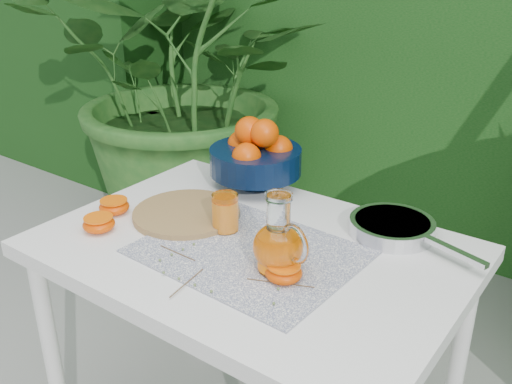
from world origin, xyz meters
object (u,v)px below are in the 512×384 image
Objects in this scene: juice_pitcher at (279,245)px; saute_pan at (393,227)px; cutting_board at (187,214)px; fruit_bowl at (256,155)px; white_table at (251,273)px.

juice_pitcher is 0.34m from saute_pan.
cutting_board is 0.88× the size of fruit_bowl.
cutting_board is 0.36m from juice_pitcher.
juice_pitcher reaches higher than white_table.
saute_pan reaches higher than cutting_board.
fruit_bowl reaches higher than white_table.
cutting_board is 0.29m from fruit_bowl.
saute_pan is (0.48, 0.23, 0.01)m from cutting_board.
juice_pitcher reaches higher than saute_pan.
white_table is 3.10× the size of fruit_bowl.
cutting_board is at bearing -95.23° from fruit_bowl.
fruit_bowl reaches higher than cutting_board.
fruit_bowl is 1.76× the size of juice_pitcher.
juice_pitcher is 0.48× the size of saute_pan.
juice_pitcher is at bearing -13.35° from cutting_board.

